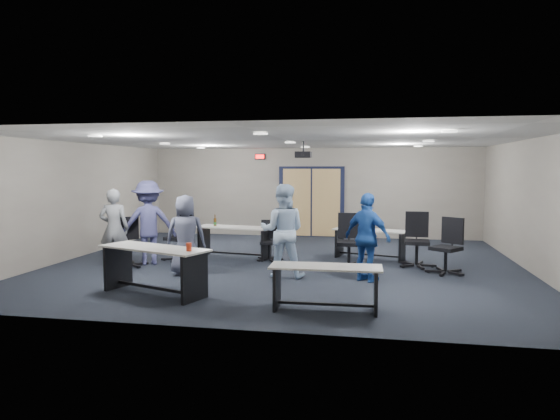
% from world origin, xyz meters
% --- Properties ---
extents(floor, '(10.00, 10.00, 0.00)m').
position_xyz_m(floor, '(0.00, 0.00, 0.00)').
color(floor, black).
rests_on(floor, ground).
extents(back_wall, '(10.00, 0.04, 2.70)m').
position_xyz_m(back_wall, '(0.00, 4.50, 1.35)').
color(back_wall, slate).
rests_on(back_wall, floor).
extents(front_wall, '(10.00, 0.04, 2.70)m').
position_xyz_m(front_wall, '(0.00, -4.50, 1.35)').
color(front_wall, slate).
rests_on(front_wall, floor).
extents(left_wall, '(0.04, 9.00, 2.70)m').
position_xyz_m(left_wall, '(-5.00, 0.00, 1.35)').
color(left_wall, slate).
rests_on(left_wall, floor).
extents(right_wall, '(0.04, 9.00, 2.70)m').
position_xyz_m(right_wall, '(5.00, 0.00, 1.35)').
color(right_wall, slate).
rests_on(right_wall, floor).
extents(ceiling, '(10.00, 9.00, 0.04)m').
position_xyz_m(ceiling, '(0.00, 0.00, 2.70)').
color(ceiling, silver).
rests_on(ceiling, back_wall).
extents(double_door, '(2.00, 0.07, 2.20)m').
position_xyz_m(double_door, '(0.00, 4.46, 1.05)').
color(double_door, black).
rests_on(double_door, back_wall).
extents(exit_sign, '(0.32, 0.07, 0.18)m').
position_xyz_m(exit_sign, '(-1.60, 4.44, 2.45)').
color(exit_sign, black).
rests_on(exit_sign, back_wall).
extents(ceiling_projector, '(0.35, 0.32, 0.37)m').
position_xyz_m(ceiling_projector, '(0.30, 0.50, 2.40)').
color(ceiling_projector, black).
rests_on(ceiling_projector, ceiling).
extents(ceiling_can_lights, '(6.24, 5.74, 0.02)m').
position_xyz_m(ceiling_can_lights, '(0.00, 0.25, 2.67)').
color(ceiling_can_lights, white).
rests_on(ceiling_can_lights, ceiling).
extents(table_front_left, '(2.06, 1.29, 0.92)m').
position_xyz_m(table_front_left, '(-1.71, -2.98, 0.55)').
color(table_front_left, '#A9A7A0').
rests_on(table_front_left, floor).
extents(table_front_right, '(1.66, 0.59, 0.67)m').
position_xyz_m(table_front_right, '(1.18, -3.39, 0.46)').
color(table_front_right, '#A9A7A0').
rests_on(table_front_right, floor).
extents(table_back_left, '(1.88, 0.88, 1.00)m').
position_xyz_m(table_back_left, '(-1.34, 0.56, 0.51)').
color(table_back_left, '#A9A7A0').
rests_on(table_back_left, floor).
extents(table_back_right, '(1.77, 1.00, 0.68)m').
position_xyz_m(table_back_right, '(1.80, 1.00, 0.47)').
color(table_back_right, '#A9A7A0').
rests_on(table_back_right, floor).
extents(chair_back_a, '(0.90, 0.90, 1.12)m').
position_xyz_m(chair_back_a, '(-2.47, -0.05, 0.56)').
color(chair_back_a, black).
rests_on(chair_back_a, floor).
extents(chair_back_b, '(0.66, 0.66, 0.91)m').
position_xyz_m(chair_back_b, '(-0.45, 0.34, 0.46)').
color(chair_back_b, black).
rests_on(chair_back_b, floor).
extents(chair_back_c, '(0.75, 0.75, 1.15)m').
position_xyz_m(chair_back_c, '(1.37, -0.16, 0.57)').
color(chair_back_c, black).
rests_on(chair_back_c, floor).
extents(chair_back_d, '(0.77, 0.77, 1.17)m').
position_xyz_m(chair_back_d, '(2.78, 0.20, 0.58)').
color(chair_back_d, black).
rests_on(chair_back_d, floor).
extents(chair_loose_left, '(0.93, 0.93, 1.05)m').
position_xyz_m(chair_loose_left, '(-3.23, -0.87, 0.53)').
color(chair_loose_left, black).
rests_on(chair_loose_left, floor).
extents(chair_loose_right, '(0.99, 0.99, 1.12)m').
position_xyz_m(chair_loose_right, '(3.29, -0.41, 0.56)').
color(chair_loose_right, black).
rests_on(chair_loose_right, floor).
extents(person_gray, '(0.68, 0.53, 1.68)m').
position_xyz_m(person_gray, '(-3.50, -1.05, 0.84)').
color(person_gray, gray).
rests_on(person_gray, floor).
extents(person_plaid, '(0.90, 0.73, 1.58)m').
position_xyz_m(person_plaid, '(-1.76, -1.43, 0.79)').
color(person_plaid, '#50556D').
rests_on(person_plaid, floor).
extents(person_lightblue, '(0.91, 0.73, 1.80)m').
position_xyz_m(person_lightblue, '(0.15, -1.28, 0.90)').
color(person_lightblue, '#BDD9FA').
rests_on(person_lightblue, floor).
extents(person_navy, '(1.03, 0.88, 1.65)m').
position_xyz_m(person_navy, '(1.76, -1.34, 0.83)').
color(person_navy, '#1D4AA0').
rests_on(person_navy, floor).
extents(person_back, '(1.36, 1.16, 1.83)m').
position_xyz_m(person_back, '(-2.96, -0.55, 0.92)').
color(person_back, '#434479').
rests_on(person_back, floor).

